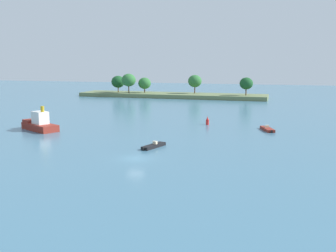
{
  "coord_description": "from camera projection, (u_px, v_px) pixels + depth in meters",
  "views": [
    {
      "loc": [
        20.41,
        -52.24,
        14.12
      ],
      "look_at": [
        -1.66,
        22.56,
        1.2
      ],
      "focal_mm": 41.52,
      "sensor_mm": 36.0,
      "label": 1
    }
  ],
  "objects": [
    {
      "name": "small_motorboat",
      "position": [
        154.0,
        146.0,
        64.68
      ],
      "size": [
        2.86,
        5.59,
        1.02
      ],
      "color": "black",
      "rests_on": "ground"
    },
    {
      "name": "treeline_island",
      "position": [
        168.0,
        91.0,
        156.68
      ],
      "size": [
        75.63,
        14.49,
        9.37
      ],
      "color": "#66754C",
      "rests_on": "ground"
    },
    {
      "name": "tugboat",
      "position": [
        39.0,
        124.0,
        81.05
      ],
      "size": [
        10.08,
        7.61,
        5.17
      ],
      "color": "maroon",
      "rests_on": "ground"
    },
    {
      "name": "fishing_skiff",
      "position": [
        267.0,
        129.0,
        80.77
      ],
      "size": [
        3.36,
        5.91,
        1.05
      ],
      "color": "maroon",
      "rests_on": "ground"
    },
    {
      "name": "channel_buoy_red",
      "position": [
        207.0,
        121.0,
        88.0
      ],
      "size": [
        0.7,
        0.7,
        1.9
      ],
      "color": "red",
      "rests_on": "ground"
    },
    {
      "name": "ground_plane",
      "position": [
        136.0,
        158.0,
        57.43
      ],
      "size": [
        400.0,
        400.0,
        0.0
      ],
      "primitive_type": "plane",
      "color": "teal"
    }
  ]
}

